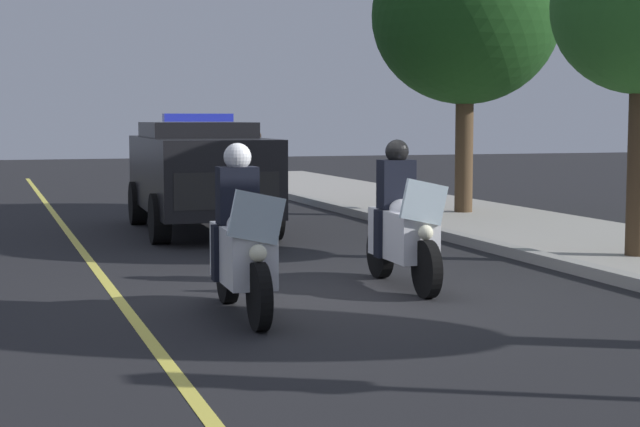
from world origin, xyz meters
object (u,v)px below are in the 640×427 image
object	(u,v)px
cyclist_background	(257,169)
tree_far_back	(466,16)
police_motorcycle_lead_left	(242,246)
police_motorcycle_lead_right	(402,228)
police_suv	(199,171)

from	to	relation	value
cyclist_background	tree_far_back	bearing A→B (deg)	44.17
police_motorcycle_lead_left	tree_far_back	world-z (taller)	tree_far_back
police_motorcycle_lead_right	police_suv	distance (m)	6.59
tree_far_back	cyclist_background	bearing A→B (deg)	-135.83
police_motorcycle_lead_left	cyclist_background	distance (m)	12.47
police_motorcycle_lead_right	cyclist_background	bearing A→B (deg)	173.96
police_motorcycle_lead_left	police_suv	xyz separation A→B (m)	(-7.58, 1.14, 0.37)
police_motorcycle_lead_right	police_motorcycle_lead_left	bearing A→B (deg)	-63.74
police_motorcycle_lead_right	tree_far_back	bearing A→B (deg)	148.83
police_suv	cyclist_background	size ratio (longest dim) A/B	2.82
police_motorcycle_lead_left	police_suv	distance (m)	7.67
cyclist_background	police_motorcycle_lead_right	bearing A→B (deg)	-6.04
tree_far_back	police_motorcycle_lead_right	bearing A→B (deg)	-31.17
police_suv	tree_far_back	bearing A→B (deg)	99.93
police_motorcycle_lead_left	cyclist_background	xyz separation A→B (m)	(-12.02, 3.34, 0.14)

